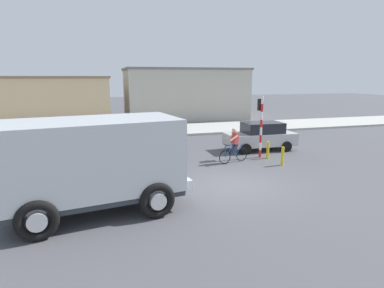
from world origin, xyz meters
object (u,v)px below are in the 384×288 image
(cyclist, at_px, (234,145))
(bollard_far, at_px, (268,150))
(traffic_light_pole, at_px, (261,118))
(car_red_near, at_px, (261,136))
(bollard_near, at_px, (283,156))
(car_white_mid, at_px, (62,139))
(truck_foreground, at_px, (93,160))

(cyclist, distance_m, bollard_far, 2.10)
(traffic_light_pole, xyz_separation_m, car_red_near, (0.86, 1.54, -1.25))
(cyclist, height_order, traffic_light_pole, traffic_light_pole)
(bollard_near, bearing_deg, car_red_near, 80.16)
(bollard_near, bearing_deg, traffic_light_pole, 99.33)
(car_white_mid, height_order, bollard_near, car_white_mid)
(bollard_near, bearing_deg, bollard_far, 90.00)
(truck_foreground, xyz_separation_m, car_red_near, (9.11, 6.47, -0.85))
(traffic_light_pole, xyz_separation_m, bollard_near, (0.29, -1.77, -1.62))
(cyclist, relative_size, bollard_near, 1.91)
(traffic_light_pole, distance_m, car_white_mid, 10.81)
(cyclist, distance_m, car_white_mid, 9.41)
(bollard_far, bearing_deg, bollard_near, -90.00)
(cyclist, distance_m, traffic_light_pole, 2.23)
(traffic_light_pole, xyz_separation_m, bollard_far, (0.29, -0.37, -1.62))
(car_red_near, xyz_separation_m, bollard_near, (-0.57, -3.31, -0.37))
(cyclist, distance_m, car_red_near, 3.42)
(car_red_near, relative_size, car_white_mid, 1.00)
(cyclist, bearing_deg, truck_foreground, -146.70)
(truck_foreground, bearing_deg, car_white_mid, 101.53)
(car_white_mid, distance_m, bollard_far, 11.14)
(cyclist, height_order, car_white_mid, cyclist)
(truck_foreground, distance_m, bollard_far, 9.76)
(cyclist, height_order, car_red_near, cyclist)
(traffic_light_pole, relative_size, car_white_mid, 0.79)
(cyclist, xyz_separation_m, car_white_mid, (-8.28, 4.48, -0.05))
(car_white_mid, xyz_separation_m, bollard_far, (10.32, -4.18, -0.37))
(bollard_far, bearing_deg, cyclist, -171.73)
(traffic_light_pole, bearing_deg, car_red_near, 60.74)
(truck_foreground, xyz_separation_m, bollard_far, (8.54, 4.56, -1.22))
(car_red_near, xyz_separation_m, bollard_far, (-0.57, -1.91, -0.37))
(bollard_near, bearing_deg, car_white_mid, 151.59)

